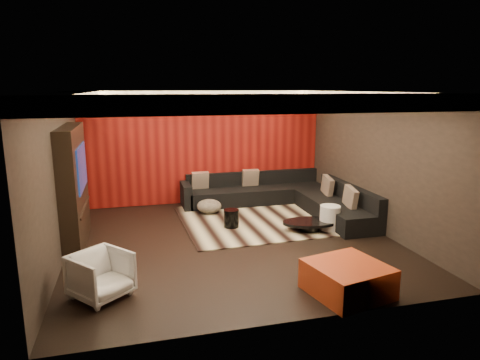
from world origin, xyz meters
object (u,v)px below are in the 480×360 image
object	(u,v)px
white_side_table	(330,218)
armchair	(101,275)
sectional_sofa	(284,198)
coffee_table	(310,225)
drum_stool	(231,218)
orange_ottoman	(347,279)

from	to	relation	value
white_side_table	armchair	distance (m)	4.74
white_side_table	sectional_sofa	world-z (taller)	sectional_sofa
coffee_table	armchair	distance (m)	4.40
drum_stool	sectional_sofa	xyz separation A→B (m)	(1.58, 1.10, 0.06)
coffee_table	white_side_table	bearing A→B (deg)	-8.50
armchair	drum_stool	bearing A→B (deg)	5.86
coffee_table	sectional_sofa	xyz separation A→B (m)	(0.07, 1.70, 0.15)
sectional_sofa	white_side_table	bearing A→B (deg)	-79.03
white_side_table	sectional_sofa	distance (m)	1.79
coffee_table	sectional_sofa	size ratio (longest dim) A/B	0.31
drum_stool	armchair	distance (m)	3.49
coffee_table	white_side_table	distance (m)	0.44
white_side_table	orange_ottoman	world-z (taller)	white_side_table
coffee_table	sectional_sofa	bearing A→B (deg)	87.58
white_side_table	drum_stool	bearing A→B (deg)	161.17
drum_stool	sectional_sofa	world-z (taller)	sectional_sofa
coffee_table	drum_stool	size ratio (longest dim) A/B	3.00
coffee_table	sectional_sofa	world-z (taller)	sectional_sofa
sectional_sofa	armchair	bearing A→B (deg)	-138.34
coffee_table	drum_stool	world-z (taller)	drum_stool
drum_stool	sectional_sofa	distance (m)	1.93
orange_ottoman	armchair	world-z (taller)	armchair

